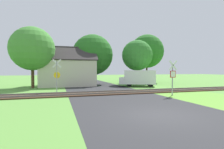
% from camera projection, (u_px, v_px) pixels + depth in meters
% --- Properties ---
extents(ground_plane, '(160.00, 160.00, 0.00)m').
position_uv_depth(ground_plane, '(159.00, 115.00, 8.58)').
color(ground_plane, '#5B933D').
extents(road_asphalt, '(7.92, 80.00, 0.01)m').
position_uv_depth(road_asphalt, '(141.00, 107.00, 10.49)').
color(road_asphalt, '#2D2D30').
rests_on(road_asphalt, ground).
extents(rail_track, '(60.00, 2.60, 0.22)m').
position_uv_depth(rail_track, '(110.00, 93.00, 16.75)').
color(rail_track, '#422D1E').
rests_on(rail_track, ground).
extents(stop_sign_near, '(0.88, 0.16, 3.11)m').
position_uv_depth(stop_sign_near, '(173.00, 75.00, 15.43)').
color(stop_sign_near, '#9E9EA5').
rests_on(stop_sign_near, ground).
extents(crossing_sign_far, '(0.86, 0.22, 3.35)m').
position_uv_depth(crossing_sign_far, '(57.00, 74.00, 17.25)').
color(crossing_sign_far, '#9E9EA5').
rests_on(crossing_sign_far, ground).
extents(house, '(7.97, 5.61, 5.70)m').
position_uv_depth(house, '(68.00, 72.00, 25.25)').
color(house, beige).
rests_on(house, ground).
extents(tree_left, '(5.49, 5.49, 7.71)m').
position_uv_depth(tree_left, '(32.00, 49.00, 21.96)').
color(tree_left, '#513823').
rests_on(tree_left, ground).
extents(tree_center, '(6.49, 6.49, 7.97)m').
position_uv_depth(tree_center, '(93.00, 55.00, 28.00)').
color(tree_center, '#513823').
rests_on(tree_center, ground).
extents(tree_right, '(4.88, 4.88, 7.08)m').
position_uv_depth(tree_right, '(137.00, 55.00, 27.98)').
color(tree_right, '#513823').
rests_on(tree_right, ground).
extents(tree_far, '(6.33, 6.33, 9.04)m').
position_uv_depth(tree_far, '(147.00, 51.00, 33.23)').
color(tree_far, '#513823').
rests_on(tree_far, ground).
extents(mail_truck, '(5.24, 3.53, 2.24)m').
position_uv_depth(mail_truck, '(138.00, 78.00, 24.20)').
color(mail_truck, white).
rests_on(mail_truck, ground).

